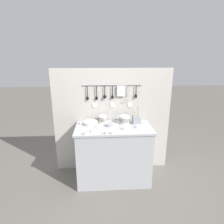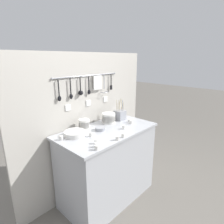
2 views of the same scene
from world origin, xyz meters
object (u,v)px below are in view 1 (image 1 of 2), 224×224
object	(u,v)px
cup_edge_near	(106,133)
cup_beside_plates	(137,127)
steel_mixing_bowl	(109,125)
cup_front_left	(88,132)
cup_front_right	(138,126)
cup_by_caddy	(85,133)
plate_stack	(91,123)
cup_centre	(97,126)
bowl_stack_tall_left	(124,119)
cutlery_caddy	(136,120)
cup_back_left	(124,128)
cup_mid_row	(112,133)
cup_edge_far	(81,123)
cup_back_right	(92,130)
bowl_stack_wide_centre	(103,119)

from	to	relation	value
cup_edge_near	cup_beside_plates	xyz separation A→B (m)	(0.48, 0.20, 0.00)
steel_mixing_bowl	cup_front_left	world-z (taller)	cup_front_left
cup_front_right	cup_by_caddy	bearing A→B (deg)	-162.54
plate_stack	cup_centre	size ratio (longest dim) A/B	5.28
bowl_stack_tall_left	cup_beside_plates	world-z (taller)	bowl_stack_tall_left
cutlery_caddy	cup_edge_near	xyz separation A→B (m)	(-0.51, -0.41, -0.04)
cup_edge_near	cup_front_right	bearing A→B (deg)	26.13
cup_beside_plates	cup_back_left	size ratio (longest dim) A/B	1.00
cup_front_right	cup_front_left	world-z (taller)	same
cup_by_caddy	cup_mid_row	distance (m)	0.37
cup_back_left	cup_edge_far	xyz separation A→B (m)	(-0.67, 0.27, 0.00)
cup_front_left	cup_back_right	world-z (taller)	same
bowl_stack_tall_left	cutlery_caddy	world-z (taller)	cutlery_caddy
cup_by_caddy	cup_back_left	size ratio (longest dim) A/B	1.00
cup_edge_far	cup_back_right	xyz separation A→B (m)	(0.19, -0.32, 0.00)
cup_by_caddy	cup_edge_near	size ratio (longest dim) A/B	1.00
cup_by_caddy	cup_mid_row	world-z (taller)	same
bowl_stack_wide_centre	cutlery_caddy	size ratio (longest dim) A/B	0.45
plate_stack	cutlery_caddy	bearing A→B (deg)	0.31
cutlery_caddy	steel_mixing_bowl	bearing A→B (deg)	-168.97
cup_edge_near	cup_beside_plates	world-z (taller)	same
bowl_stack_wide_centre	cup_front_left	bearing A→B (deg)	-115.70
cup_front_right	cup_by_caddy	size ratio (longest dim) A/B	1.00
cup_edge_near	cup_beside_plates	bearing A→B (deg)	22.25
bowl_stack_wide_centre	cup_beside_plates	bearing A→B (deg)	-29.61
steel_mixing_bowl	cutlery_caddy	distance (m)	0.46
cutlery_caddy	cup_mid_row	size ratio (longest dim) A/B	6.51
cup_front_left	cup_by_caddy	size ratio (longest dim) A/B	1.00
cup_front_right	cup_edge_far	distance (m)	0.91
bowl_stack_tall_left	cup_by_caddy	size ratio (longest dim) A/B	3.89
cup_beside_plates	cup_back_right	bearing A→B (deg)	-171.61
cup_front_left	cup_mid_row	distance (m)	0.34
cup_front_right	cup_edge_near	bearing A→B (deg)	-153.87
cutlery_caddy	cup_front_right	distance (m)	0.17
bowl_stack_tall_left	cup_beside_plates	distance (m)	0.29
steel_mixing_bowl	cup_front_left	size ratio (longest dim) A/B	2.70
plate_stack	cup_front_left	size ratio (longest dim) A/B	5.28
cup_edge_near	cup_centre	world-z (taller)	same
bowl_stack_wide_centre	cup_edge_near	distance (m)	0.49
cup_front_left	cup_back_right	bearing A→B (deg)	48.56
bowl_stack_wide_centre	cup_edge_far	bearing A→B (deg)	-168.96
cup_edge_near	cup_by_caddy	bearing A→B (deg)	180.00
steel_mixing_bowl	bowl_stack_tall_left	bearing A→B (deg)	23.36
bowl_stack_wide_centre	cup_by_caddy	world-z (taller)	bowl_stack_wide_centre
bowl_stack_wide_centre	cup_edge_near	bearing A→B (deg)	-86.06
plate_stack	cup_back_right	distance (m)	0.31
bowl_stack_wide_centre	cup_front_right	bearing A→B (deg)	-23.74
cutlery_caddy	cup_mid_row	bearing A→B (deg)	-136.03
bowl_stack_wide_centre	bowl_stack_tall_left	xyz separation A→B (m)	(0.35, -0.06, 0.00)
steel_mixing_bowl	cup_mid_row	size ratio (longest dim) A/B	2.70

